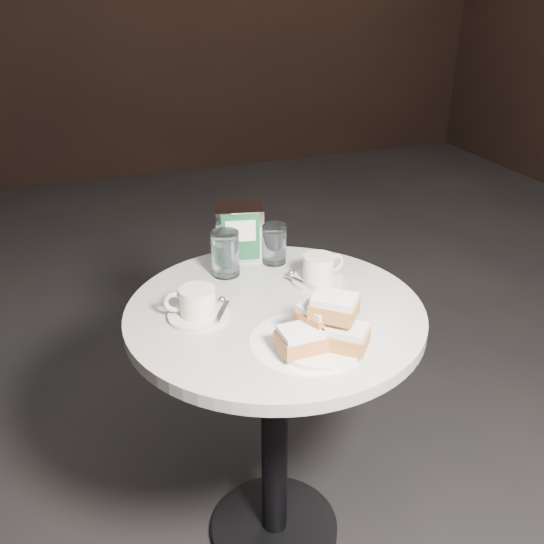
% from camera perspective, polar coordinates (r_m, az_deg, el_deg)
% --- Properties ---
extents(ground, '(7.00, 7.00, 0.00)m').
position_cam_1_polar(ground, '(1.90, 0.23, -23.17)').
color(ground, black).
rests_on(ground, ground).
extents(cafe_table, '(0.70, 0.70, 0.74)m').
position_cam_1_polar(cafe_table, '(1.53, 0.26, -9.85)').
color(cafe_table, black).
rests_on(cafe_table, ground).
extents(sugar_spill, '(0.30, 0.30, 0.00)m').
position_cam_1_polar(sugar_spill, '(1.30, 3.32, -6.57)').
color(sugar_spill, white).
rests_on(sugar_spill, cafe_table).
extents(beignet_plate, '(0.23, 0.23, 0.12)m').
position_cam_1_polar(beignet_plate, '(1.26, 4.90, -5.43)').
color(beignet_plate, white).
rests_on(beignet_plate, cafe_table).
extents(coffee_cup_left, '(0.17, 0.17, 0.07)m').
position_cam_1_polar(coffee_cup_left, '(1.38, -7.04, -3.11)').
color(coffee_cup_left, silver).
rests_on(coffee_cup_left, cafe_table).
extents(coffee_cup_right, '(0.15, 0.15, 0.07)m').
position_cam_1_polar(coffee_cup_right, '(1.53, 4.43, 0.16)').
color(coffee_cup_right, silver).
rests_on(coffee_cup_right, cafe_table).
extents(water_glass_left, '(0.09, 0.09, 0.12)m').
position_cam_1_polar(water_glass_left, '(1.55, -4.42, 1.69)').
color(water_glass_left, white).
rests_on(water_glass_left, cafe_table).
extents(water_glass_right, '(0.09, 0.09, 0.11)m').
position_cam_1_polar(water_glass_right, '(1.61, 0.20, 2.61)').
color(water_glass_right, silver).
rests_on(water_glass_right, cafe_table).
extents(napkin_dispenser, '(0.14, 0.13, 0.15)m').
position_cam_1_polar(napkin_dispenser, '(1.64, -3.13, 3.78)').
color(napkin_dispenser, white).
rests_on(napkin_dispenser, cafe_table).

